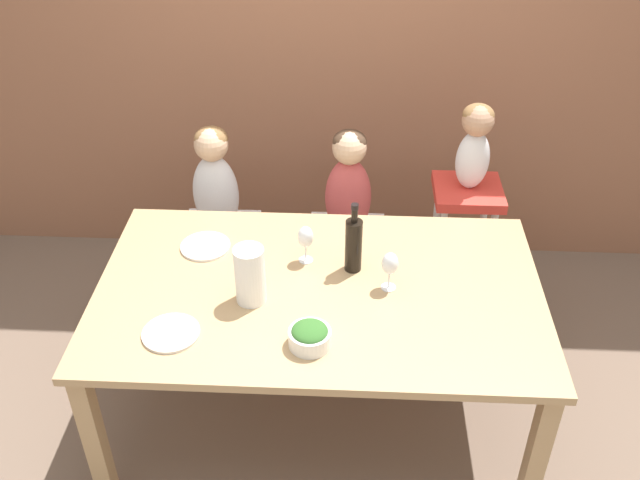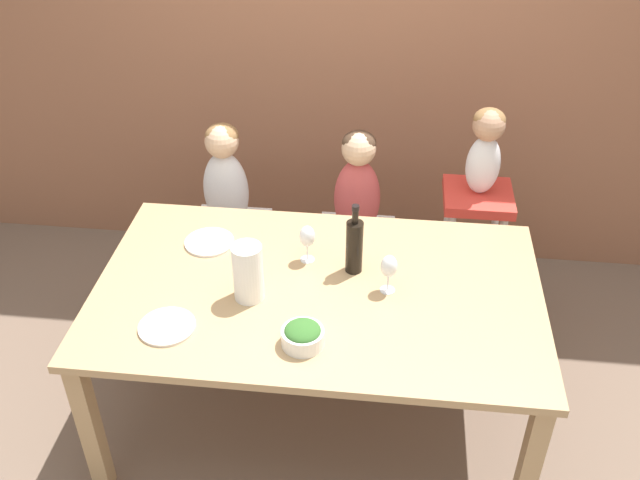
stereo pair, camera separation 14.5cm
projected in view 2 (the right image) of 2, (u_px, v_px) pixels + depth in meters
The scene contains 16 objects.
ground_plane at pixel (318, 412), 3.30m from camera, with size 14.00×14.00×0.00m, color #705B4C.
wall_back at pixel (348, 27), 3.62m from camera, with size 10.00×0.06×2.70m.
dining_table at pixel (318, 303), 2.92m from camera, with size 1.80×1.09×0.74m.
chair_far_left at pixel (230, 238), 3.77m from camera, with size 0.39×0.38×0.46m.
chair_far_center at pixel (355, 246), 3.71m from camera, with size 0.39×0.38×0.46m.
chair_right_highchair at pixel (474, 223), 3.55m from camera, with size 0.33×0.33×0.76m.
person_child_left at pixel (225, 175), 3.55m from camera, with size 0.23×0.17×0.58m.
person_child_center at pixel (358, 182), 3.49m from camera, with size 0.23×0.17×0.58m.
person_baby_right at pixel (486, 144), 3.29m from camera, with size 0.16×0.15×0.43m.
wine_bottle at pixel (354, 245), 2.89m from camera, with size 0.07×0.07×0.32m.
paper_towel_roll at pixel (248, 272), 2.76m from camera, with size 0.12×0.12×0.24m.
wine_glass_near at pixel (389, 267), 2.79m from camera, with size 0.07×0.07×0.17m.
wine_glass_far at pixel (307, 237), 2.96m from camera, with size 0.07×0.07×0.17m.
salad_bowl_large at pixel (303, 335), 2.58m from camera, with size 0.16×0.16×0.09m.
dinner_plate_front_left at pixel (167, 327), 2.67m from camera, with size 0.22×0.22×0.01m.
dinner_plate_back_left at pixel (209, 242), 3.12m from camera, with size 0.22×0.22×0.01m.
Camera 2 is at (0.26, -2.21, 2.56)m, focal length 40.00 mm.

